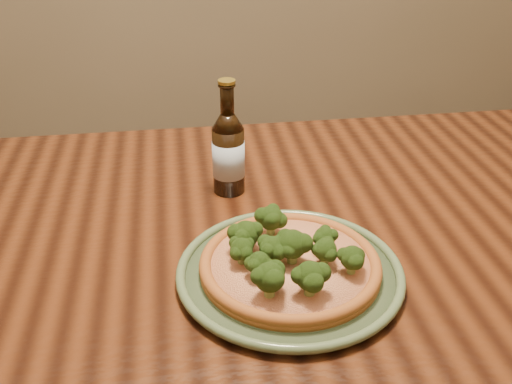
{
  "coord_description": "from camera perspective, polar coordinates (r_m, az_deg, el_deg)",
  "views": [
    {
      "loc": [
        -0.07,
        -0.7,
        1.28
      ],
      "look_at": [
        0.05,
        0.11,
        0.82
      ],
      "focal_mm": 42.0,
      "sensor_mm": 36.0,
      "label": 1
    }
  ],
  "objects": [
    {
      "name": "table",
      "position": [
        1.02,
        -2.66,
        -8.6
      ],
      "size": [
        1.6,
        0.9,
        0.75
      ],
      "color": "#441F0E",
      "rests_on": "ground"
    },
    {
      "name": "plate",
      "position": [
        0.87,
        3.24,
        -7.64
      ],
      "size": [
        0.33,
        0.33,
        0.02
      ],
      "rotation": [
        0.0,
        0.0,
        -0.36
      ],
      "color": "#536747",
      "rests_on": "table"
    },
    {
      "name": "pizza",
      "position": [
        0.86,
        3.18,
        -6.71
      ],
      "size": [
        0.26,
        0.26,
        0.07
      ],
      "rotation": [
        0.0,
        0.0,
        0.3
      ],
      "color": "#A05724",
      "rests_on": "plate"
    },
    {
      "name": "beer_bottle",
      "position": [
        1.06,
        -2.65,
        3.83
      ],
      "size": [
        0.06,
        0.06,
        0.21
      ],
      "rotation": [
        0.0,
        0.0,
        0.3
      ],
      "color": "black",
      "rests_on": "table"
    }
  ]
}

